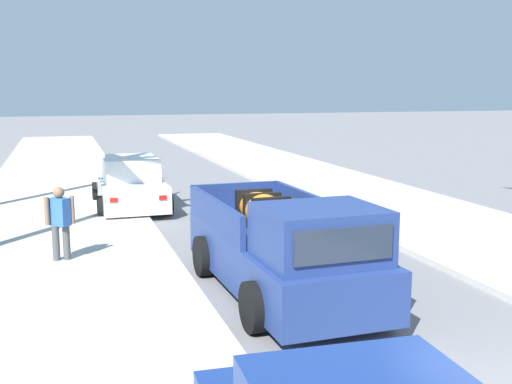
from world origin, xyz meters
name	(u,v)px	position (x,y,z in m)	size (l,w,h in m)	color
sidewalk_left	(57,223)	(-4.73, 12.00, 0.06)	(4.69, 60.00, 0.12)	beige
sidewalk_right	(383,203)	(4.73, 12.00, 0.06)	(4.69, 60.00, 0.12)	beige
curb_left	(95,221)	(-3.79, 12.00, 0.05)	(0.16, 60.00, 0.10)	silver
curb_right	(355,205)	(3.79, 12.00, 0.05)	(0.16, 60.00, 0.10)	silver
pickup_truck	(283,249)	(-1.05, 4.99, 0.81)	(2.33, 5.27, 1.80)	navy
car_left_near	(130,185)	(-2.68, 13.68, 0.71)	(2.03, 4.26, 1.54)	silver
pedestrian	(60,221)	(-4.63, 8.02, 0.91)	(0.57, 0.43, 1.59)	#4C4C4C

